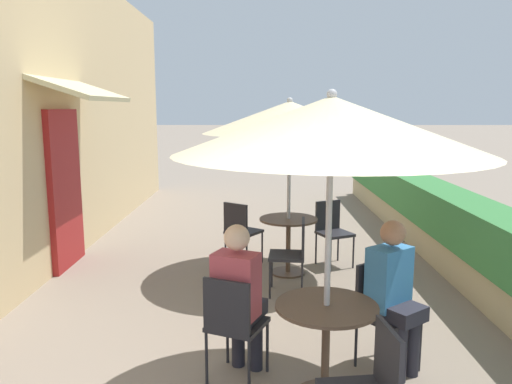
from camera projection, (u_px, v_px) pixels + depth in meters
name	position (u px, v px, depth m)	size (l,w,h in m)	color
cafe_facade_wall	(62.00, 110.00, 6.89)	(0.98, 11.52, 4.20)	#D6B784
planter_hedge	(437.00, 219.00, 7.15)	(0.60, 10.52, 1.01)	tan
patio_table_near	(326.00, 332.00, 3.61)	(0.74, 0.74, 0.73)	brown
patio_umbrella_near	(331.00, 126.00, 3.36)	(2.16, 2.16, 2.25)	#B7B7BC
cafe_chair_near_left	(382.00, 306.00, 4.08)	(0.56, 0.56, 0.87)	#232328
seated_patron_near_left	(394.00, 290.00, 3.97)	(0.50, 0.51, 1.25)	#23232D
cafe_chair_near_right	(233.00, 320.00, 3.81)	(0.52, 0.52, 0.87)	#232328
seated_patron_near_right	(239.00, 294.00, 3.89)	(0.45, 0.49, 1.25)	#23232D
patio_table_mid	(288.00, 234.00, 6.38)	(0.74, 0.74, 0.73)	brown
patio_umbrella_mid	(290.00, 117.00, 6.14)	(2.16, 2.16, 2.25)	#B7B7BC
cafe_chair_mid_left	(332.00, 228.00, 6.75)	(0.53, 0.53, 0.87)	#232328
cafe_chair_mid_right	(240.00, 228.00, 6.73)	(0.56, 0.56, 0.87)	#232328
cafe_chair_mid_back	(293.00, 250.00, 5.68)	(0.43, 0.43, 0.87)	#232328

